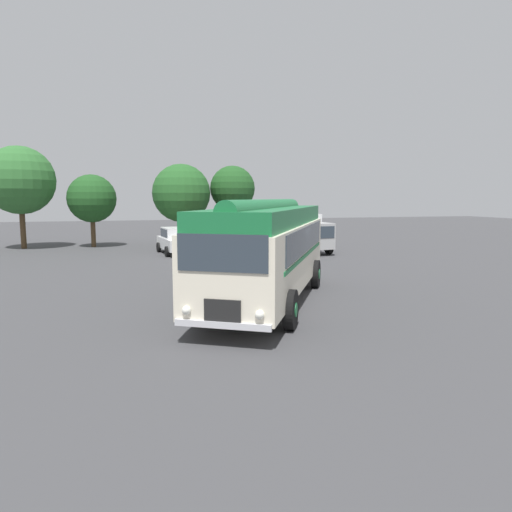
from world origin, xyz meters
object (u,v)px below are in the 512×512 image
Objects in this scene: car_near_left at (176,240)px; box_van at (299,231)px; vintage_bus at (268,247)px; car_mid_left at (224,241)px; car_mid_right at (265,239)px.

car_near_left is 8.09m from box_van.
vintage_bus is 14.77m from car_near_left.
car_near_left is 3.05m from car_mid_left.
car_near_left is 5.86m from car_mid_right.
vintage_bus is at bearing -95.65° from car_mid_left.
car_mid_left is 2.98m from car_mid_right.
car_near_left is at bearing 176.55° from car_mid_right.
car_mid_right is at bearing -3.45° from car_near_left.
car_mid_right is 2.31m from box_van.
box_van is at bearing -6.63° from car_near_left.
car_near_left is (-1.56, 14.65, -1.05)m from vintage_bus.
box_van reaches higher than car_mid_right.
car_mid_right is at bearing 165.11° from box_van.
car_mid_left is at bearing 84.35° from vintage_bus.
box_van is at bearing -14.89° from car_mid_right.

